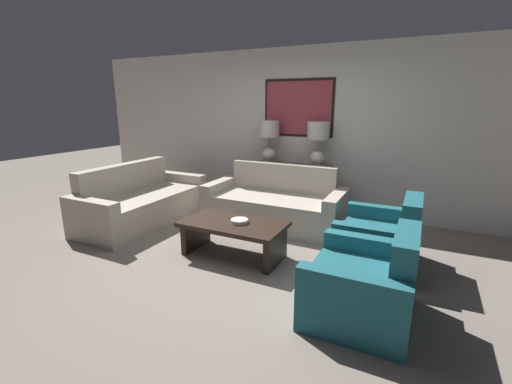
{
  "coord_description": "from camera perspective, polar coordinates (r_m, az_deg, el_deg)",
  "views": [
    {
      "loc": [
        1.92,
        -3.19,
        1.78
      ],
      "look_at": [
        -0.0,
        0.7,
        0.65
      ],
      "focal_mm": 24.0,
      "sensor_mm": 36.0,
      "label": 1
    }
  ],
  "objects": [
    {
      "name": "table_lamp_right",
      "position": [
        5.45,
        10.3,
        8.75
      ],
      "size": [
        0.34,
        0.34,
        0.71
      ],
      "color": "silver",
      "rests_on": "console_table"
    },
    {
      "name": "console_table",
      "position": [
        5.73,
        5.92,
        0.59
      ],
      "size": [
        1.29,
        0.39,
        0.8
      ],
      "color": "#332319",
      "rests_on": "ground_plane"
    },
    {
      "name": "armchair_near_camera",
      "position": [
        3.14,
        17.59,
        -14.71
      ],
      "size": [
        0.83,
        0.95,
        0.81
      ],
      "color": "#1E5B66",
      "rests_on": "ground_plane"
    },
    {
      "name": "couch_by_back_wall",
      "position": [
        5.14,
        3.22,
        -2.2
      ],
      "size": [
        2.04,
        0.91,
        0.87
      ],
      "color": "#ADA393",
      "rests_on": "ground_plane"
    },
    {
      "name": "ground_plane",
      "position": [
        4.12,
        -4.38,
        -11.0
      ],
      "size": [
        20.0,
        20.0,
        0.0
      ],
      "primitive_type": "plane",
      "color": "slate"
    },
    {
      "name": "decorative_bowl",
      "position": [
        4.0,
        -2.78,
        -4.85
      ],
      "size": [
        0.21,
        0.21,
        0.04
      ],
      "color": "beige",
      "rests_on": "coffee_table"
    },
    {
      "name": "couch_by_side",
      "position": [
        5.53,
        -18.53,
        -1.75
      ],
      "size": [
        0.91,
        2.04,
        0.87
      ],
      "color": "#ADA393",
      "rests_on": "ground_plane"
    },
    {
      "name": "armchair_near_back_wall",
      "position": [
        4.12,
        20.04,
        -7.7
      ],
      "size": [
        0.83,
        0.95,
        0.81
      ],
      "color": "#1E5B66",
      "rests_on": "ground_plane"
    },
    {
      "name": "coffee_table",
      "position": [
        4.07,
        -3.8,
        -6.51
      ],
      "size": [
        1.22,
        0.66,
        0.43
      ],
      "color": "black",
      "rests_on": "ground_plane"
    },
    {
      "name": "back_wall",
      "position": [
        5.83,
        7.13,
        10.1
      ],
      "size": [
        8.22,
        0.12,
        2.65
      ],
      "color": "beige",
      "rests_on": "ground_plane"
    },
    {
      "name": "table_lamp_left",
      "position": [
        5.74,
        2.2,
        9.26
      ],
      "size": [
        0.34,
        0.34,
        0.71
      ],
      "color": "silver",
      "rests_on": "console_table"
    }
  ]
}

